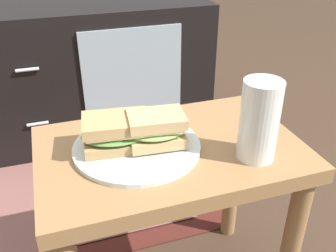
# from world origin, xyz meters

# --- Properties ---
(side_table) EXTENTS (0.56, 0.36, 0.46)m
(side_table) POSITION_xyz_m (0.00, 0.00, 0.37)
(side_table) COLOR olive
(side_table) RESTS_ON ground
(tv_cabinet) EXTENTS (0.96, 0.46, 0.58)m
(tv_cabinet) POSITION_xyz_m (-0.03, 0.95, 0.29)
(tv_cabinet) COLOR black
(tv_cabinet) RESTS_ON ground
(area_rug) EXTENTS (1.13, 0.77, 0.01)m
(area_rug) POSITION_xyz_m (-0.29, 0.54, 0.00)
(area_rug) COLOR #4C1E19
(area_rug) RESTS_ON ground
(plate) EXTENTS (0.27, 0.27, 0.01)m
(plate) POSITION_xyz_m (-0.07, 0.01, 0.47)
(plate) COLOR silver
(plate) RESTS_ON side_table
(sandwich_front) EXTENTS (0.15, 0.11, 0.07)m
(sandwich_front) POSITION_xyz_m (-0.11, 0.02, 0.50)
(sandwich_front) COLOR tan
(sandwich_front) RESTS_ON plate
(sandwich_back) EXTENTS (0.13, 0.10, 0.07)m
(sandwich_back) POSITION_xyz_m (-0.03, 0.00, 0.51)
(sandwich_back) COLOR tan
(sandwich_back) RESTS_ON plate
(beer_glass) EXTENTS (0.08, 0.08, 0.17)m
(beer_glass) POSITION_xyz_m (0.15, -0.09, 0.54)
(beer_glass) COLOR silver
(beer_glass) RESTS_ON side_table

